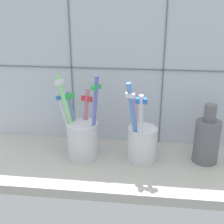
# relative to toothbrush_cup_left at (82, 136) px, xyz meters

# --- Properties ---
(counter_slab) EXTENTS (0.64, 0.22, 0.02)m
(counter_slab) POSITION_rel_toothbrush_cup_left_xyz_m (0.07, -0.02, -0.06)
(counter_slab) COLOR #BCB7AD
(counter_slab) RESTS_ON ground
(tile_wall_back) EXTENTS (0.64, 0.02, 0.45)m
(tile_wall_back) POSITION_rel_toothbrush_cup_left_xyz_m (0.07, 0.10, 0.16)
(tile_wall_back) COLOR silver
(tile_wall_back) RESTS_ON ground
(toothbrush_cup_left) EXTENTS (0.11, 0.08, 0.19)m
(toothbrush_cup_left) POSITION_rel_toothbrush_cup_left_xyz_m (0.00, 0.00, 0.00)
(toothbrush_cup_left) COLOR silver
(toothbrush_cup_left) RESTS_ON counter_slab
(toothbrush_cup_right) EXTENTS (0.07, 0.09, 0.19)m
(toothbrush_cup_right) POSITION_rel_toothbrush_cup_left_xyz_m (0.13, -0.00, -0.00)
(toothbrush_cup_right) COLOR silver
(toothbrush_cup_right) RESTS_ON counter_slab
(ceramic_vase) EXTENTS (0.05, 0.05, 0.13)m
(ceramic_vase) POSITION_rel_toothbrush_cup_left_xyz_m (0.27, 0.01, 0.00)
(ceramic_vase) COLOR slate
(ceramic_vase) RESTS_ON counter_slab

